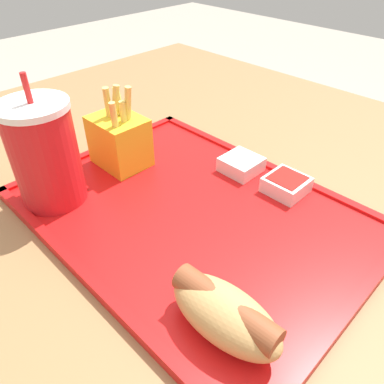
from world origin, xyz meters
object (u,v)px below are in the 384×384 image
(sauce_cup_mayo, at_px, (241,164))
(sauce_cup_ketchup, at_px, (286,184))
(soda_cup, at_px, (45,154))
(fries_carton, at_px, (120,139))
(hot_dog_far, at_px, (225,313))

(sauce_cup_mayo, distance_m, sauce_cup_ketchup, 0.08)
(soda_cup, relative_size, sauce_cup_ketchup, 3.26)
(soda_cup, xyz_separation_m, sauce_cup_mayo, (-0.14, -0.23, -0.06))
(fries_carton, relative_size, sauce_cup_mayo, 2.36)
(sauce_cup_ketchup, bearing_deg, hot_dog_far, 110.12)
(hot_dog_far, bearing_deg, soda_cup, 1.56)
(soda_cup, distance_m, fries_carton, 0.12)
(fries_carton, bearing_deg, sauce_cup_mayo, -141.90)
(soda_cup, bearing_deg, sauce_cup_mayo, -120.66)
(fries_carton, distance_m, sauce_cup_mayo, 0.18)
(soda_cup, distance_m, sauce_cup_mayo, 0.27)
(soda_cup, distance_m, sauce_cup_ketchup, 0.32)
(hot_dog_far, height_order, sauce_cup_mayo, hot_dog_far)
(soda_cup, height_order, fries_carton, soda_cup)
(fries_carton, distance_m, sauce_cup_ketchup, 0.25)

